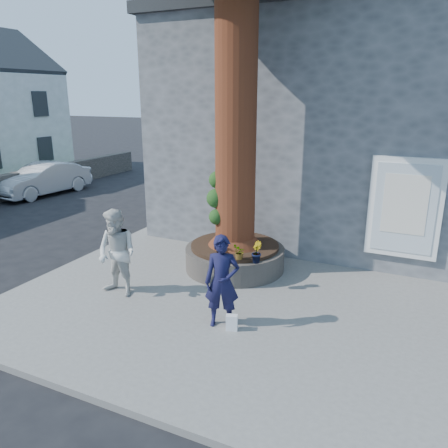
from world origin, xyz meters
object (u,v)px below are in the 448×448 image
at_px(planter, 235,257).
at_px(man, 222,282).
at_px(woman, 117,253).
at_px(car_silver, 44,179).

distance_m(planter, man, 2.70).
bearing_deg(woman, car_silver, 149.22).
bearing_deg(woman, planter, 60.13).
height_order(planter, woman, woman).
bearing_deg(man, woman, 155.06).
distance_m(man, woman, 2.45).
distance_m(woman, car_silver, 11.16).
bearing_deg(car_silver, planter, -16.66).
height_order(planter, car_silver, car_silver).
height_order(man, car_silver, man).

